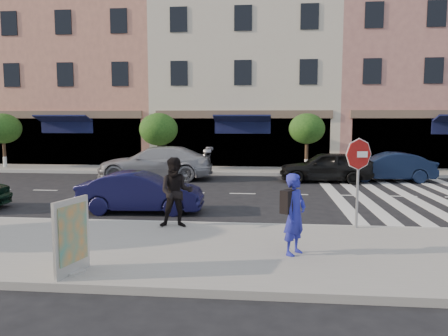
# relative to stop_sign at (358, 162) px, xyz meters

# --- Properties ---
(ground) EXTENTS (120.00, 120.00, 0.00)m
(ground) POSITION_rel_stop_sign_xyz_m (-3.18, 1.67, -1.80)
(ground) COLOR black
(ground) RESTS_ON ground
(sidewalk_near) EXTENTS (60.00, 4.50, 0.15)m
(sidewalk_near) POSITION_rel_stop_sign_xyz_m (-3.18, -2.08, -1.73)
(sidewalk_near) COLOR gray
(sidewalk_near) RESTS_ON ground
(sidewalk_far) EXTENTS (60.00, 3.00, 0.15)m
(sidewalk_far) POSITION_rel_stop_sign_xyz_m (-3.18, 12.67, -1.73)
(sidewalk_far) COLOR gray
(sidewalk_far) RESTS_ON ground
(building_west_mid) EXTENTS (10.00, 9.00, 14.00)m
(building_west_mid) POSITION_rel_stop_sign_xyz_m (-14.18, 18.67, 5.20)
(building_west_mid) COLOR tan
(building_west_mid) RESTS_ON ground
(building_centre) EXTENTS (11.00, 9.00, 11.00)m
(building_centre) POSITION_rel_stop_sign_xyz_m (-3.68, 18.67, 3.70)
(building_centre) COLOR beige
(building_centre) RESTS_ON ground
(building_east_mid) EXTENTS (13.00, 9.00, 13.00)m
(building_east_mid) POSITION_rel_stop_sign_xyz_m (8.32, 18.67, 4.70)
(building_east_mid) COLOR tan
(building_east_mid) RESTS_ON ground
(street_tree_wa) EXTENTS (2.00, 2.00, 3.05)m
(street_tree_wa) POSITION_rel_stop_sign_xyz_m (-17.18, 12.47, 0.53)
(street_tree_wa) COLOR #473323
(street_tree_wa) RESTS_ON sidewalk_far
(street_tree_wb) EXTENTS (2.10, 2.10, 3.06)m
(street_tree_wb) POSITION_rel_stop_sign_xyz_m (-8.18, 12.47, 0.51)
(street_tree_wb) COLOR #473323
(street_tree_wb) RESTS_ON sidewalk_far
(street_tree_c) EXTENTS (1.90, 1.90, 3.04)m
(street_tree_c) POSITION_rel_stop_sign_xyz_m (-0.18, 12.47, 0.56)
(street_tree_c) COLOR #473323
(street_tree_c) RESTS_ON sidewalk_far
(stop_sign) EXTENTS (0.79, 0.15, 2.25)m
(stop_sign) POSITION_rel_stop_sign_xyz_m (0.00, 0.00, 0.00)
(stop_sign) COLOR gray
(stop_sign) RESTS_ON sidewalk_near
(photographer) EXTENTS (0.65, 0.71, 1.64)m
(photographer) POSITION_rel_stop_sign_xyz_m (-1.68, -2.32, -0.83)
(photographer) COLOR #21259A
(photographer) RESTS_ON sidewalk_near
(walker) EXTENTS (0.94, 0.77, 1.76)m
(walker) POSITION_rel_stop_sign_xyz_m (-4.51, -0.33, -0.77)
(walker) COLOR black
(walker) RESTS_ON sidewalk_near
(poster_board) EXTENTS (0.38, 0.86, 1.33)m
(poster_board) POSITION_rel_stop_sign_xyz_m (-5.62, -3.83, -1.00)
(poster_board) COLOR beige
(poster_board) RESTS_ON sidewalk_near
(car_near_mid) EXTENTS (3.85, 1.52, 1.25)m
(car_near_mid) POSITION_rel_stop_sign_xyz_m (-6.09, 1.97, -1.18)
(car_near_mid) COLOR black
(car_near_mid) RESTS_ON ground
(car_far_left) EXTENTS (5.61, 2.63, 1.58)m
(car_far_left) POSITION_rel_stop_sign_xyz_m (-7.55, 9.27, -1.01)
(car_far_left) COLOR #97969B
(car_far_left) RESTS_ON ground
(car_far_mid) EXTENTS (4.15, 1.68, 1.41)m
(car_far_mid) POSITION_rel_stop_sign_xyz_m (0.42, 9.27, -1.09)
(car_far_mid) COLOR black
(car_far_mid) RESTS_ON ground
(car_far_right) EXTENTS (4.08, 1.43, 1.34)m
(car_far_right) POSITION_rel_stop_sign_xyz_m (3.32, 9.78, -1.13)
(car_far_right) COLOR black
(car_far_right) RESTS_ON ground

